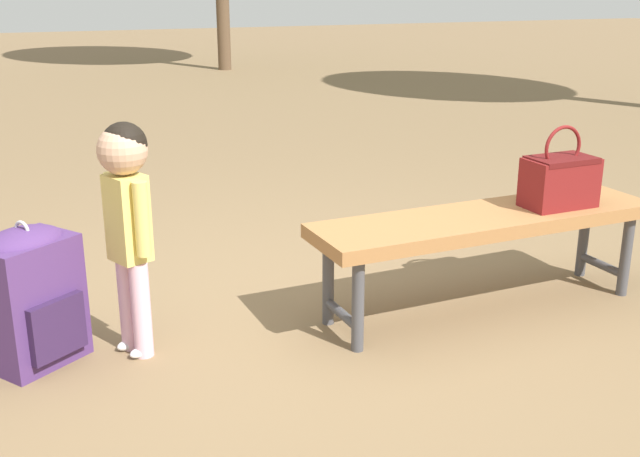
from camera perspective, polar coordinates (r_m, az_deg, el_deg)
ground_plane at (r=3.33m, az=-1.09°, el=-7.48°), size 40.00×40.00×0.00m
park_bench at (r=3.48m, az=12.11°, el=0.20°), size 1.62×0.48×0.45m
handbag at (r=3.62m, az=17.17°, el=3.48°), size 0.33×0.20×0.37m
child_standing at (r=3.02m, az=-13.97°, el=1.79°), size 0.19×0.23×0.93m
backpack_large at (r=3.17m, az=-20.48°, el=-4.45°), size 0.42×0.40×0.58m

